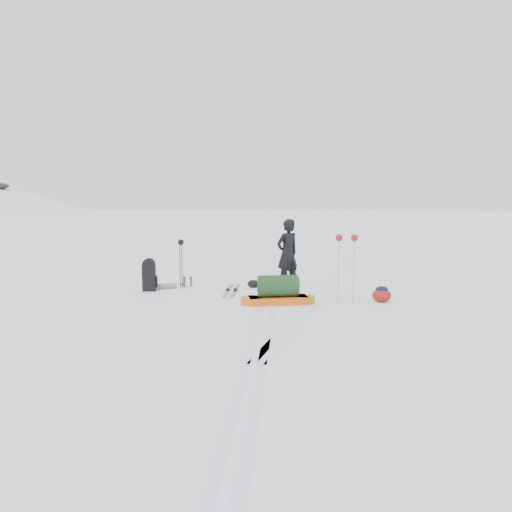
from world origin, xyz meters
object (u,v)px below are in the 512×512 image
at_px(ski_poles_black, 181,248).
at_px(pulk_sled, 278,293).
at_px(skier, 287,254).
at_px(expedition_rucksack, 151,276).

bearing_deg(ski_poles_black, pulk_sled, -52.71).
bearing_deg(skier, ski_poles_black, -36.77).
height_order(skier, expedition_rucksack, skier).
xyz_separation_m(skier, ski_poles_black, (-2.78, -0.35, 0.15)).
height_order(expedition_rucksack, ski_poles_black, ski_poles_black).
bearing_deg(expedition_rucksack, pulk_sled, -32.62).
height_order(skier, pulk_sled, skier).
bearing_deg(expedition_rucksack, skier, 0.69).
xyz_separation_m(pulk_sled, expedition_rucksack, (-3.37, 1.17, 0.14)).
xyz_separation_m(skier, expedition_rucksack, (-3.42, -0.87, -0.52)).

